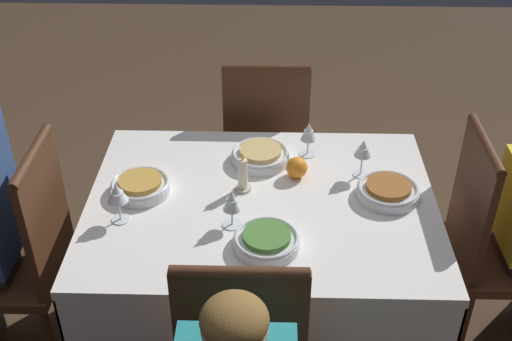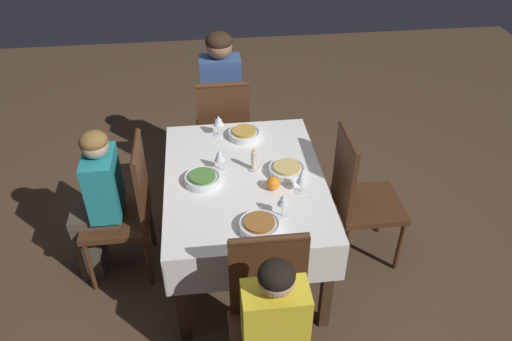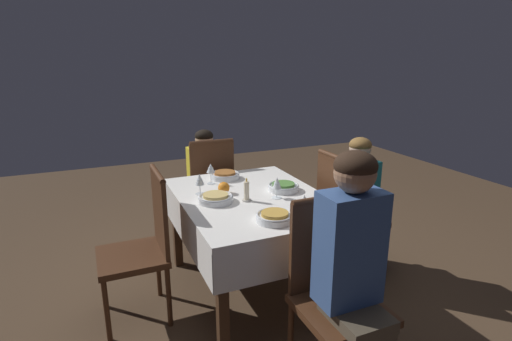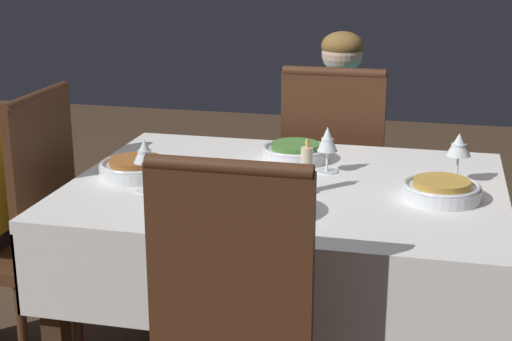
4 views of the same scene
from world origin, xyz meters
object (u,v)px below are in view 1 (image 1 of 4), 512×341
(chair_east, at_px, (493,239))
(dining_table, at_px, (261,220))
(bowl_east, at_px, (388,191))
(bowl_north, at_px, (260,155))
(wine_glass_east, at_px, (363,150))
(chair_north, at_px, (266,141))
(orange_fruit, at_px, (297,168))
(wine_glass_west, at_px, (117,194))
(chair_west, at_px, (24,252))
(bowl_south, at_px, (267,240))
(wine_glass_south, at_px, (232,202))
(candle_centerpiece, at_px, (243,176))
(bowl_west, at_px, (141,186))
(wine_glass_north, at_px, (309,133))

(chair_east, bearing_deg, dining_table, 92.52)
(bowl_east, relative_size, bowl_north, 1.00)
(dining_table, xyz_separation_m, wine_glass_east, (0.38, 0.17, 0.21))
(bowl_east, bearing_deg, chair_north, 122.80)
(orange_fruit, bearing_deg, wine_glass_west, -155.75)
(chair_west, distance_m, bowl_south, 0.96)
(orange_fruit, bearing_deg, chair_north, 101.95)
(wine_glass_south, distance_m, orange_fruit, 0.38)
(bowl_north, bearing_deg, chair_north, 87.78)
(wine_glass_east, xyz_separation_m, candle_centerpiece, (-0.45, -0.11, -0.06))
(dining_table, relative_size, wine_glass_south, 8.79)
(dining_table, height_order, candle_centerpiece, candle_centerpiece)
(chair_east, height_order, bowl_north, chair_east)
(chair_north, bearing_deg, dining_table, 89.35)
(dining_table, distance_m, chair_west, 0.90)
(orange_fruit, bearing_deg, candle_centerpiece, -156.02)
(bowl_east, distance_m, wine_glass_east, 0.18)
(chair_east, height_order, candle_centerpiece, chair_east)
(candle_centerpiece, bearing_deg, chair_north, 83.28)
(chair_east, height_order, bowl_south, chair_east)
(chair_east, bearing_deg, bowl_west, 89.86)
(bowl_west, xyz_separation_m, wine_glass_north, (0.63, 0.27, 0.07))
(chair_east, relative_size, wine_glass_west, 6.40)
(chair_west, height_order, wine_glass_south, chair_west)
(candle_centerpiece, distance_m, orange_fruit, 0.22)
(dining_table, height_order, bowl_west, bowl_west)
(wine_glass_west, relative_size, wine_glass_east, 0.97)
(dining_table, relative_size, candle_centerpiece, 8.03)
(chair_north, height_order, candle_centerpiece, chair_north)
(bowl_west, relative_size, wine_glass_west, 1.45)
(chair_east, bearing_deg, chair_north, 51.69)
(bowl_west, xyz_separation_m, wine_glass_west, (-0.04, -0.17, 0.08))
(bowl_south, relative_size, bowl_east, 0.97)
(chair_east, bearing_deg, candle_centerpiece, 88.39)
(chair_east, height_order, wine_glass_west, chair_east)
(wine_glass_east, distance_m, orange_fruit, 0.26)
(candle_centerpiece, xyz_separation_m, orange_fruit, (0.20, 0.09, -0.02))
(wine_glass_east, height_order, bowl_north, wine_glass_east)
(chair_west, distance_m, candle_centerpiece, 0.87)
(wine_glass_south, distance_m, wine_glass_east, 0.57)
(dining_table, distance_m, bowl_east, 0.48)
(chair_west, height_order, wine_glass_west, chair_west)
(chair_east, relative_size, wine_glass_east, 6.22)
(bowl_north, distance_m, candle_centerpiece, 0.21)
(wine_glass_east, bearing_deg, bowl_south, -129.88)
(candle_centerpiece, bearing_deg, wine_glass_west, -155.62)
(dining_table, bearing_deg, wine_glass_south, -124.89)
(wine_glass_east, relative_size, wine_glass_north, 1.05)
(bowl_west, relative_size, wine_glass_north, 1.48)
(bowl_west, distance_m, wine_glass_west, 0.19)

